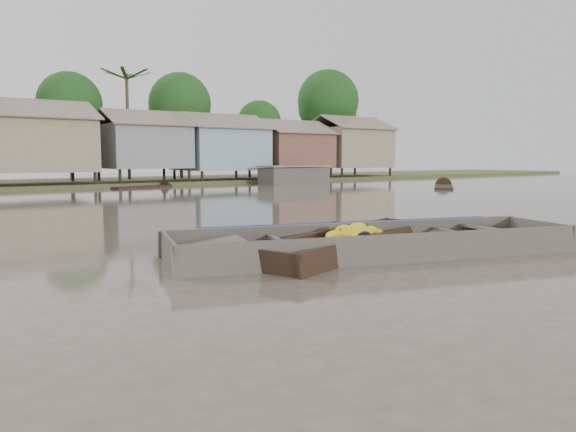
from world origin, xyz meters
TOP-DOWN VIEW (x-y plane):
  - ground at (0.00, 0.00)m, footprint 120.00×120.00m
  - riverbank at (3.03, 31.86)m, footprint 120.00×12.47m
  - banana_boat at (2.22, 0.98)m, footprint 5.78×3.04m
  - viewer_boat at (2.45, 0.51)m, footprint 8.43×4.52m
  - distant_boats at (9.26, 24.45)m, footprint 46.29×14.73m

SIDE VIEW (x-z plane):
  - ground at x=0.00m, z-range 0.00..0.00m
  - viewer_boat at x=2.45m, z-range -0.25..0.40m
  - banana_boat at x=2.22m, z-range -0.24..0.57m
  - distant_boats at x=9.26m, z-range -0.41..0.97m
  - riverbank at x=3.03m, z-range -2.04..8.18m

